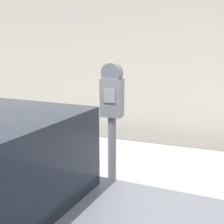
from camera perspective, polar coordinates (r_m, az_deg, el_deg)
sidewalk at (r=4.07m, az=11.92°, el=-13.16°), size 24.00×2.80×0.13m
parking_meter at (r=2.79m, az=-0.00°, el=-1.55°), size 0.19×0.12×1.50m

